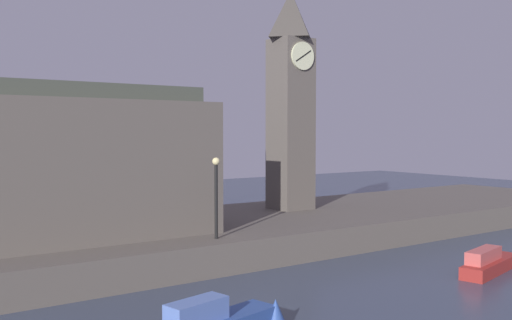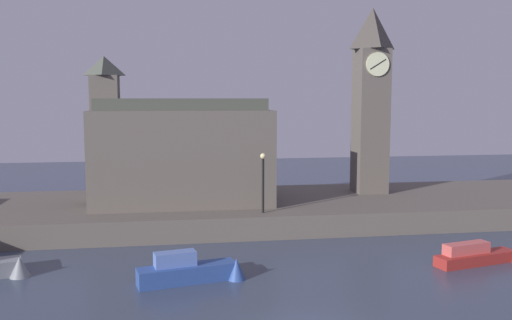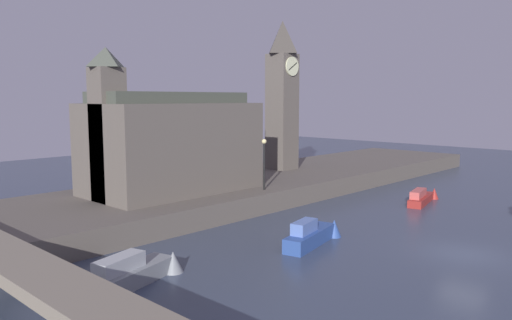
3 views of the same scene
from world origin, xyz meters
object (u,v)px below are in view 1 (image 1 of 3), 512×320
Objects in this scene: parliament_hall at (72,162)px; boat_dinghy_red at (495,262)px; clock_tower at (291,97)px; streetlamp at (216,188)px.

parliament_hall reaches higher than boat_dinghy_red.
streetlamp is (-9.49, -6.37, -4.92)m from clock_tower.
boat_dinghy_red is at bearing -35.86° from streetlamp.
clock_tower reaches higher than parliament_hall.
boat_dinghy_red is (10.62, -7.68, -3.47)m from streetlamp.
streetlamp is at bearing -41.41° from parliament_hall.
boat_dinghy_red is at bearing -37.80° from parliament_hall.
parliament_hall is 3.21× the size of streetlamp.
parliament_hall is 20.65m from boat_dinghy_red.
parliament_hall is at bearing -173.40° from clock_tower.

